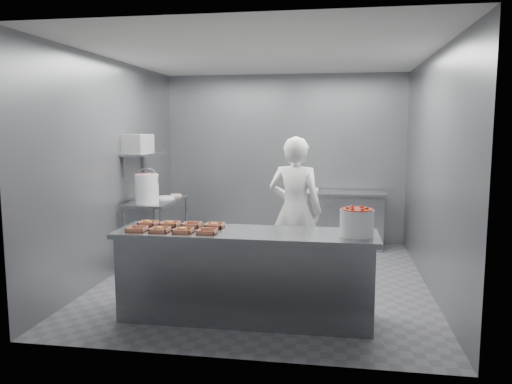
# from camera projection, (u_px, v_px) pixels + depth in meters

# --- Properties ---
(floor) EXTENTS (4.50, 4.50, 0.00)m
(floor) POSITION_uv_depth(u_px,v_px,m) (265.00, 279.00, 6.39)
(floor) COLOR #4C4C51
(floor) RESTS_ON ground
(ceiling) EXTENTS (4.50, 4.50, 0.00)m
(ceiling) POSITION_uv_depth(u_px,v_px,m) (265.00, 55.00, 6.03)
(ceiling) COLOR white
(ceiling) RESTS_ON wall_back
(wall_back) EXTENTS (4.00, 0.04, 2.80)m
(wall_back) POSITION_uv_depth(u_px,v_px,m) (284.00, 159.00, 8.41)
(wall_back) COLOR slate
(wall_back) RESTS_ON ground
(wall_left) EXTENTS (0.04, 4.50, 2.80)m
(wall_left) POSITION_uv_depth(u_px,v_px,m) (114.00, 168.00, 6.53)
(wall_left) COLOR slate
(wall_left) RESTS_ON ground
(wall_right) EXTENTS (0.04, 4.50, 2.80)m
(wall_right) POSITION_uv_depth(u_px,v_px,m) (432.00, 172.00, 5.89)
(wall_right) COLOR slate
(wall_right) RESTS_ON ground
(service_counter) EXTENTS (2.60, 0.70, 0.90)m
(service_counter) POSITION_uv_depth(u_px,v_px,m) (246.00, 275.00, 5.01)
(service_counter) COLOR slate
(service_counter) RESTS_ON ground
(prep_table) EXTENTS (0.60, 1.20, 0.90)m
(prep_table) POSITION_uv_depth(u_px,v_px,m) (157.00, 221.00, 7.16)
(prep_table) COLOR slate
(prep_table) RESTS_ON ground
(back_counter) EXTENTS (1.50, 0.60, 0.90)m
(back_counter) POSITION_uv_depth(u_px,v_px,m) (337.00, 219.00, 8.05)
(back_counter) COLOR slate
(back_counter) RESTS_ON ground
(wall_shelf) EXTENTS (0.35, 0.90, 0.03)m
(wall_shelf) POSITION_uv_depth(u_px,v_px,m) (144.00, 154.00, 7.06)
(wall_shelf) COLOR slate
(wall_shelf) RESTS_ON wall_left
(tray_0) EXTENTS (0.19, 0.18, 0.04)m
(tray_0) POSITION_uv_depth(u_px,v_px,m) (137.00, 229.00, 4.97)
(tray_0) COLOR tan
(tray_0) RESTS_ON service_counter
(tray_1) EXTENTS (0.19, 0.18, 0.06)m
(tray_1) POSITION_uv_depth(u_px,v_px,m) (160.00, 229.00, 4.93)
(tray_1) COLOR tan
(tray_1) RESTS_ON service_counter
(tray_2) EXTENTS (0.19, 0.18, 0.06)m
(tray_2) POSITION_uv_depth(u_px,v_px,m) (183.00, 230.00, 4.89)
(tray_2) COLOR tan
(tray_2) RESTS_ON service_counter
(tray_3) EXTENTS (0.19, 0.18, 0.04)m
(tray_3) POSITION_uv_depth(u_px,v_px,m) (207.00, 231.00, 4.86)
(tray_3) COLOR tan
(tray_3) RESTS_ON service_counter
(tray_4) EXTENTS (0.19, 0.18, 0.06)m
(tray_4) POSITION_uv_depth(u_px,v_px,m) (148.00, 223.00, 5.27)
(tray_4) COLOR tan
(tray_4) RESTS_ON service_counter
(tray_5) EXTENTS (0.19, 0.18, 0.06)m
(tray_5) POSITION_uv_depth(u_px,v_px,m) (170.00, 224.00, 5.23)
(tray_5) COLOR tan
(tray_5) RESTS_ON service_counter
(tray_6) EXTENTS (0.19, 0.18, 0.04)m
(tray_6) POSITION_uv_depth(u_px,v_px,m) (192.00, 225.00, 5.19)
(tray_6) COLOR tan
(tray_6) RESTS_ON service_counter
(tray_7) EXTENTS (0.19, 0.18, 0.06)m
(tray_7) POSITION_uv_depth(u_px,v_px,m) (214.00, 225.00, 5.15)
(tray_7) COLOR tan
(tray_7) RESTS_ON service_counter
(worker) EXTENTS (0.74, 0.56, 1.82)m
(worker) POSITION_uv_depth(u_px,v_px,m) (295.00, 211.00, 6.10)
(worker) COLOR white
(worker) RESTS_ON ground
(strawberry_tub) EXTENTS (0.32, 0.32, 0.26)m
(strawberry_tub) POSITION_uv_depth(u_px,v_px,m) (357.00, 221.00, 4.72)
(strawberry_tub) COLOR white
(strawberry_tub) RESTS_ON service_counter
(glaze_bucket) EXTENTS (0.33, 0.31, 0.48)m
(glaze_bucket) POSITION_uv_depth(u_px,v_px,m) (147.00, 188.00, 6.75)
(glaze_bucket) COLOR white
(glaze_bucket) RESTS_ON prep_table
(bucket_lid) EXTENTS (0.39, 0.39, 0.02)m
(bucket_lid) POSITION_uv_depth(u_px,v_px,m) (164.00, 198.00, 7.24)
(bucket_lid) COLOR white
(bucket_lid) RESTS_ON prep_table
(rag) EXTENTS (0.19, 0.18, 0.02)m
(rag) POSITION_uv_depth(u_px,v_px,m) (176.00, 195.00, 7.53)
(rag) COLOR #CCB28C
(rag) RESTS_ON prep_table
(appliance) EXTENTS (0.37, 0.41, 0.27)m
(appliance) POSITION_uv_depth(u_px,v_px,m) (138.00, 144.00, 6.83)
(appliance) COLOR gray
(appliance) RESTS_ON wall_shelf
(paper_stack) EXTENTS (0.34, 0.27, 0.06)m
(paper_stack) POSITION_uv_depth(u_px,v_px,m) (308.00, 189.00, 8.06)
(paper_stack) COLOR silver
(paper_stack) RESTS_ON back_counter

